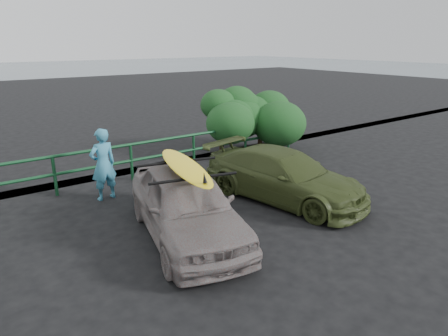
{
  "coord_description": "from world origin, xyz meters",
  "views": [
    {
      "loc": [
        -3.1,
        -4.89,
        3.64
      ],
      "look_at": [
        1.79,
        1.8,
        1.01
      ],
      "focal_mm": 32.0,
      "sensor_mm": 36.0,
      "label": 1
    }
  ],
  "objects_px": {
    "guardrail": "(95,168)",
    "surfboard": "(185,166)",
    "man": "(103,164)",
    "olive_vehicle": "(284,176)",
    "sedan": "(186,204)"
  },
  "relations": [
    {
      "from": "sedan",
      "to": "olive_vehicle",
      "type": "height_order",
      "value": "sedan"
    },
    {
      "from": "man",
      "to": "surfboard",
      "type": "xyz_separation_m",
      "value": [
        0.56,
        -2.86,
        0.57
      ]
    },
    {
      "from": "guardrail",
      "to": "man",
      "type": "height_order",
      "value": "man"
    },
    {
      "from": "olive_vehicle",
      "to": "man",
      "type": "height_order",
      "value": "man"
    },
    {
      "from": "guardrail",
      "to": "man",
      "type": "bearing_deg",
      "value": -95.65
    },
    {
      "from": "sedan",
      "to": "man",
      "type": "distance_m",
      "value": 2.92
    },
    {
      "from": "olive_vehicle",
      "to": "sedan",
      "type": "bearing_deg",
      "value": 174.52
    },
    {
      "from": "guardrail",
      "to": "man",
      "type": "xyz_separation_m",
      "value": [
        -0.09,
        -0.92,
        0.35
      ]
    },
    {
      "from": "guardrail",
      "to": "sedan",
      "type": "height_order",
      "value": "sedan"
    },
    {
      "from": "man",
      "to": "surfboard",
      "type": "relative_size",
      "value": 0.66
    },
    {
      "from": "sedan",
      "to": "olive_vehicle",
      "type": "xyz_separation_m",
      "value": [
        2.89,
        0.3,
        -0.08
      ]
    },
    {
      "from": "olive_vehicle",
      "to": "surfboard",
      "type": "xyz_separation_m",
      "value": [
        -2.89,
        -0.3,
        0.85
      ]
    },
    {
      "from": "guardrail",
      "to": "surfboard",
      "type": "bearing_deg",
      "value": -82.84
    },
    {
      "from": "guardrail",
      "to": "sedan",
      "type": "distance_m",
      "value": 3.81
    },
    {
      "from": "olive_vehicle",
      "to": "man",
      "type": "bearing_deg",
      "value": 132.07
    }
  ]
}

